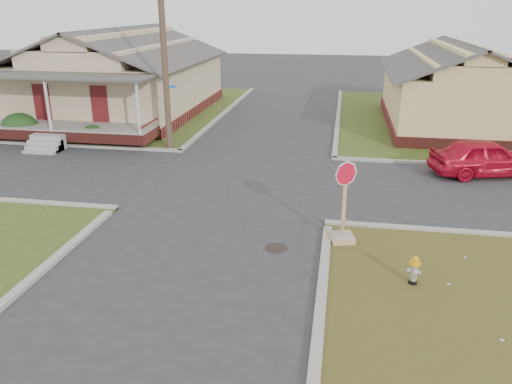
% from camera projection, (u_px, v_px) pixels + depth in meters
% --- Properties ---
extents(ground, '(120.00, 120.00, 0.00)m').
position_uv_depth(ground, '(206.00, 235.00, 15.01)').
color(ground, '#2B2B2D').
rests_on(ground, ground).
extents(verge_far_left, '(19.00, 19.00, 0.05)m').
position_uv_depth(verge_far_left, '(90.00, 107.00, 33.69)').
color(verge_far_left, '#334518').
rests_on(verge_far_left, ground).
extents(curbs, '(80.00, 40.00, 0.12)m').
position_uv_depth(curbs, '(240.00, 181.00, 19.62)').
color(curbs, '#9C958C').
rests_on(curbs, ground).
extents(manhole, '(0.64, 0.64, 0.01)m').
position_uv_depth(manhole, '(276.00, 248.00, 14.19)').
color(manhole, black).
rests_on(manhole, ground).
extents(corner_house, '(10.10, 15.50, 5.30)m').
position_uv_depth(corner_house, '(120.00, 77.00, 31.21)').
color(corner_house, maroon).
rests_on(corner_house, ground).
extents(side_house_yellow, '(7.60, 11.60, 4.70)m').
position_uv_depth(side_house_yellow, '(456.00, 87.00, 27.86)').
color(side_house_yellow, maroon).
rests_on(side_house_yellow, ground).
extents(utility_pole, '(1.80, 0.28, 9.00)m').
position_uv_depth(utility_pole, '(164.00, 49.00, 22.26)').
color(utility_pole, '#3D2B23').
rests_on(utility_pole, ground).
extents(fire_hydrant, '(0.28, 0.28, 0.75)m').
position_uv_depth(fire_hydrant, '(414.00, 269.00, 12.15)').
color(fire_hydrant, black).
rests_on(fire_hydrant, ground).
extents(stop_sign, '(0.69, 0.67, 2.43)m').
position_uv_depth(stop_sign, '(343.00, 224.00, 14.36)').
color(stop_sign, tan).
rests_on(stop_sign, ground).
extents(red_sedan, '(4.68, 2.79, 1.49)m').
position_uv_depth(red_sedan, '(486.00, 157.00, 20.07)').
color(red_sedan, red).
rests_on(red_sedan, ground).
extents(hedge_left, '(1.65, 1.35, 1.26)m').
position_uv_depth(hedge_left, '(20.00, 127.00, 25.34)').
color(hedge_left, '#153814').
rests_on(hedge_left, verge_far_left).
extents(hedge_right, '(1.28, 1.05, 0.98)m').
position_uv_depth(hedge_right, '(93.00, 134.00, 24.65)').
color(hedge_right, '#153814').
rests_on(hedge_right, verge_far_left).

